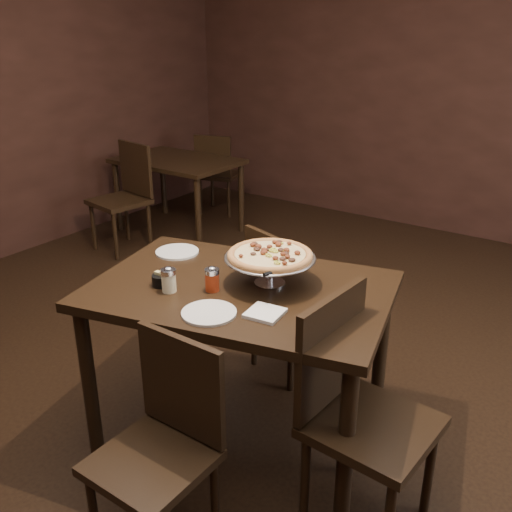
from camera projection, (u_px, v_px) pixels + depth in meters
The scene contains 16 objects.
room at pixel (248, 150), 2.41m from camera, with size 6.04×7.04×2.84m.
dining_table at pixel (241, 308), 2.57m from camera, with size 1.47×1.15×0.82m.
background_table at pixel (178, 169), 5.43m from camera, with size 1.14×0.76×0.71m.
pizza_stand at pixel (270, 255), 2.50m from camera, with size 0.41×0.41×0.17m.
parmesan_shaker at pixel (169, 280), 2.46m from camera, with size 0.07×0.07×0.12m.
pepper_flake_shaker at pixel (212, 279), 2.47m from camera, with size 0.06×0.06×0.11m.
packet_caddy at pixel (161, 280), 2.53m from camera, with size 0.08×0.08×0.06m.
napkin_stack at pixel (265, 313), 2.28m from camera, with size 0.14×0.14×0.01m, color white.
plate_left at pixel (177, 252), 2.90m from camera, with size 0.22×0.22×0.01m, color silver.
plate_near at pixel (209, 313), 2.28m from camera, with size 0.22×0.22×0.01m, color silver.
serving_spatula at pixel (273, 272), 2.34m from camera, with size 0.12×0.12×0.02m.
chair_far at pixel (285, 297), 3.19m from camera, with size 0.52×0.52×0.88m.
chair_near at pixel (163, 440), 2.12m from camera, with size 0.40×0.40×0.85m.
chair_side at pixel (356, 405), 2.21m from camera, with size 0.48×0.48×0.96m.
bg_chair_far at pixel (217, 171), 5.99m from camera, with size 0.49×0.49×0.85m.
bg_chair_near at pixel (126, 193), 5.03m from camera, with size 0.51×0.51×0.94m.
Camera 1 is at (1.45, -1.93, 1.90)m, focal length 40.00 mm.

